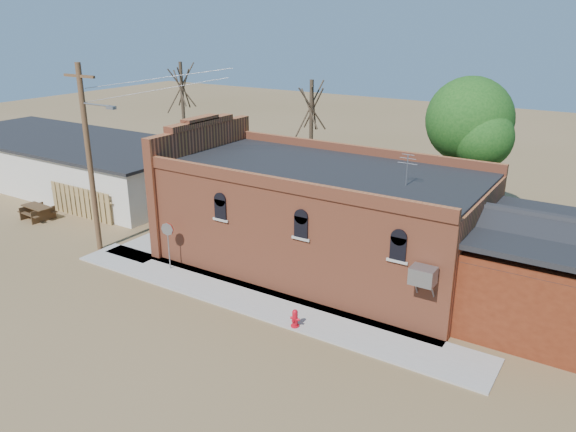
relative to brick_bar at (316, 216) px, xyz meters
The scene contains 15 objects.
ground 6.19m from the brick_bar, 106.65° to the right, with size 120.00×120.00×0.00m, color brown.
sidewalk_south 5.14m from the brick_bar, 91.78° to the right, with size 19.00×2.20×0.08m, color #9E9991.
sidewalk_west 8.28m from the brick_bar, behind, with size 2.60×10.00×0.08m, color #9E9991.
brick_bar is the anchor object (origin of this frame).
red_shed 9.86m from the brick_bar, ahead, with size 5.40×6.40×4.30m.
storage_building 20.81m from the brick_bar, behind, with size 20.40×8.40×3.17m.
wood_fence 14.61m from the brick_bar, behind, with size 5.20×0.10×1.80m, color #9D7F47, non-canonical shape.
utility_pole 10.96m from the brick_bar, 156.31° to the right, with size 3.12×0.26×9.00m.
tree_bare_near 9.54m from the brick_bar, 121.74° to the left, with size 2.80×2.80×7.65m.
tree_bare_far 18.25m from the brick_bar, 151.47° to the left, with size 2.80×2.80×8.16m.
tree_leafy 9.80m from the brick_bar, 61.44° to the left, with size 4.40×4.40×8.15m.
fire_hydrant 6.26m from the brick_bar, 67.25° to the right, with size 0.41×0.40×0.70m.
stop_sign 6.70m from the brick_bar, 140.86° to the right, with size 0.59×0.19×2.21m.
trash_barrel 9.13m from the brick_bar, behind, with size 0.59×0.59×0.91m, color navy.
picnic_table 16.75m from the brick_bar, 168.82° to the right, with size 1.99×1.56×0.79m.
Camera 1 is at (13.49, -15.49, 10.91)m, focal length 35.00 mm.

